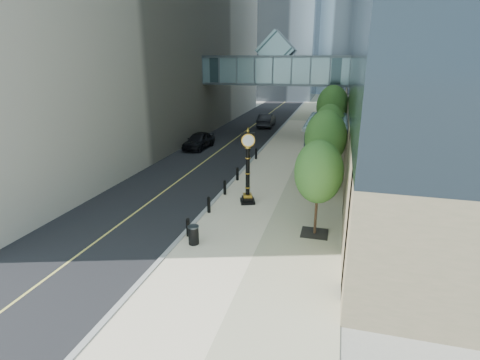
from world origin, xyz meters
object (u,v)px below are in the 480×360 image
Objects in this scene: pedestrian at (305,166)px; car_far at (267,120)px; trash_bin at (194,235)px; street_clock at (248,172)px; car_near at (199,140)px.

car_far is at bearing -48.62° from pedestrian.
street_clock is at bearing 78.34° from trash_bin.
street_clock is 6.38m from trash_bin.
car_near is (-7.18, 19.48, 0.33)m from trash_bin.
street_clock is at bearing 88.27° from pedestrian.
pedestrian is 22.43m from car_far.
street_clock reaches higher than car_near.
pedestrian is 13.33m from car_near.
pedestrian is (2.94, 6.46, -1.17)m from street_clock.
trash_bin is 20.76m from car_near.
car_far is (-4.23, 27.71, -1.23)m from street_clock.
street_clock is 0.98× the size of car_near.
car_near is at bearing 72.14° from car_far.
pedestrian is at bearing 71.49° from trash_bin.
car_far is at bearing 77.68° from car_near.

